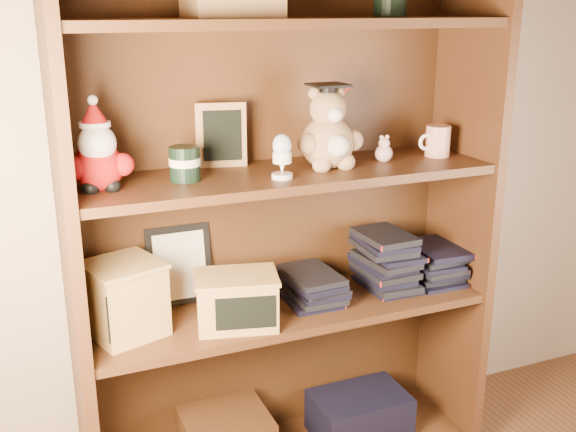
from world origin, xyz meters
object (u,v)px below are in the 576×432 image
(bookcase, at_px, (280,225))
(treats_box, at_px, (125,298))
(teacher_mug, at_px, (437,141))
(grad_teddy_bear, at_px, (329,135))

(bookcase, bearing_deg, treats_box, -173.62)
(bookcase, distance_m, treats_box, 0.48)
(bookcase, xyz_separation_m, teacher_mug, (0.48, -0.05, 0.22))
(teacher_mug, relative_size, treats_box, 0.45)
(grad_teddy_bear, distance_m, treats_box, 0.70)
(bookcase, relative_size, treats_box, 6.95)
(grad_teddy_bear, height_order, treats_box, grad_teddy_bear)
(teacher_mug, distance_m, treats_box, 1.00)
(grad_teddy_bear, xyz_separation_m, teacher_mug, (0.36, 0.01, -0.04))
(teacher_mug, bearing_deg, treats_box, -179.95)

